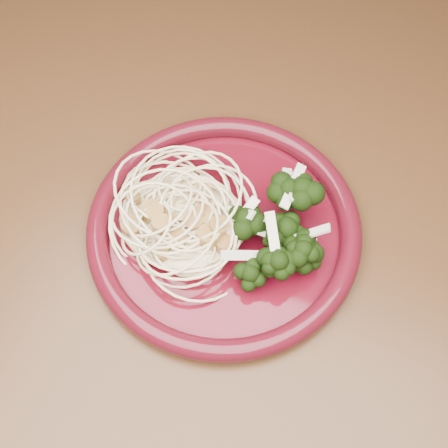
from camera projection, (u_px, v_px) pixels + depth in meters
dining_table at (158, 218)px, 0.76m from camera, size 1.20×0.80×0.75m
dinner_plate at (224, 229)px, 0.63m from camera, size 0.32×0.32×0.02m
spaghetti_pile at (181, 216)px, 0.63m from camera, size 0.15×0.14×0.03m
scallop_cluster at (179, 199)px, 0.60m from camera, size 0.13×0.13×0.04m
broccoli_pile at (277, 229)px, 0.61m from camera, size 0.10×0.14×0.05m
onion_garnish at (280, 214)px, 0.58m from camera, size 0.07×0.09×0.05m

